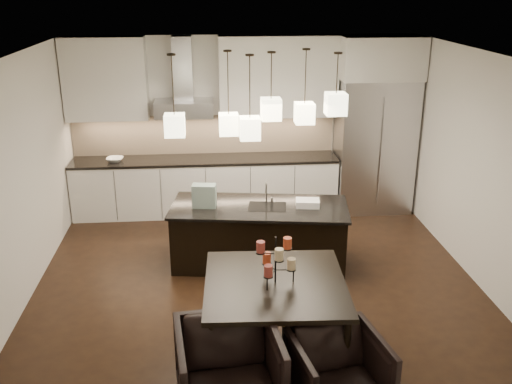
{
  "coord_description": "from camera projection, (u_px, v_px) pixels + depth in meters",
  "views": [
    {
      "loc": [
        -0.55,
        -6.31,
        3.57
      ],
      "look_at": [
        0.0,
        0.2,
        1.15
      ],
      "focal_mm": 40.0,
      "sensor_mm": 36.0,
      "label": 1
    }
  ],
  "objects": [
    {
      "name": "upper_cab_left",
      "position": [
        105.0,
        79.0,
        8.66
      ],
      "size": [
        1.25,
        0.35,
        1.25
      ],
      "primitive_type": "cube",
      "color": "silver",
      "rests_on": "wall_back"
    },
    {
      "name": "dining_table",
      "position": [
        275.0,
        318.0,
        5.69
      ],
      "size": [
        1.43,
        1.43,
        0.82
      ],
      "primitive_type": null,
      "rotation": [
        0.0,
        0.0,
        -0.05
      ],
      "color": "black",
      "rests_on": "floor"
    },
    {
      "name": "pendant_a",
      "position": [
        175.0,
        125.0,
        6.74
      ],
      "size": [
        0.24,
        0.24,
        0.26
      ],
      "primitive_type": "cube",
      "color": "#FFF8C6",
      "rests_on": "ceiling"
    },
    {
      "name": "tote_bag",
      "position": [
        204.0,
        196.0,
        7.35
      ],
      "size": [
        0.32,
        0.2,
        0.3
      ],
      "primitive_type": "cube",
      "rotation": [
        0.0,
        0.0,
        -0.14
      ],
      "color": "#1E4832",
      "rests_on": "island_top"
    },
    {
      "name": "fridge_panel",
      "position": [
        381.0,
        58.0,
        8.71
      ],
      "size": [
        1.26,
        0.72,
        0.65
      ],
      "primitive_type": "cube",
      "color": "silver",
      "rests_on": "refrigerator"
    },
    {
      "name": "island_body",
      "position": [
        259.0,
        236.0,
        7.57
      ],
      "size": [
        2.33,
        1.2,
        0.78
      ],
      "primitive_type": "cube",
      "rotation": [
        0.0,
        0.0,
        -0.14
      ],
      "color": "black",
      "rests_on": "floor"
    },
    {
      "name": "refrigerator",
      "position": [
        374.0,
        146.0,
        9.2
      ],
      "size": [
        1.2,
        0.72,
        2.15
      ],
      "primitive_type": "cube",
      "color": "#B7B7BA",
      "rests_on": "floor"
    },
    {
      "name": "lower_cabinets",
      "position": [
        206.0,
        187.0,
        9.25
      ],
      "size": [
        4.21,
        0.62,
        0.88
      ],
      "primitive_type": "cube",
      "color": "silver",
      "rests_on": "floor"
    },
    {
      "name": "ceiling",
      "position": [
        258.0,
        56.0,
        6.2
      ],
      "size": [
        5.5,
        5.5,
        0.02
      ],
      "primitive_type": "cube",
      "color": "white",
      "rests_on": "wall_back"
    },
    {
      "name": "armchair_right",
      "position": [
        338.0,
        374.0,
        4.95
      ],
      "size": [
        0.91,
        0.93,
        0.72
      ],
      "primitive_type": "imported",
      "rotation": [
        0.0,
        0.0,
        0.19
      ],
      "color": "black",
      "rests_on": "floor"
    },
    {
      "name": "fruit_bowl",
      "position": [
        115.0,
        160.0,
        8.91
      ],
      "size": [
        0.28,
        0.28,
        0.06
      ],
      "primitive_type": "imported",
      "rotation": [
        0.0,
        0.0,
        -0.09
      ],
      "color": "silver",
      "rests_on": "countertop"
    },
    {
      "name": "pendant_d",
      "position": [
        304.0,
        113.0,
        7.24
      ],
      "size": [
        0.24,
        0.24,
        0.26
      ],
      "primitive_type": "cube",
      "color": "#FFF8C6",
      "rests_on": "ceiling"
    },
    {
      "name": "pendant_f",
      "position": [
        250.0,
        128.0,
        6.72
      ],
      "size": [
        0.24,
        0.24,
        0.26
      ],
      "primitive_type": "cube",
      "color": "#FFF8C6",
      "rests_on": "ceiling"
    },
    {
      "name": "wall_right",
      "position": [
        484.0,
        172.0,
        6.91
      ],
      "size": [
        0.02,
        5.5,
        2.8
      ],
      "primitive_type": "cube",
      "color": "silver",
      "rests_on": "ground"
    },
    {
      "name": "candle_d",
      "position": [
        287.0,
        243.0,
        5.51
      ],
      "size": [
        0.09,
        0.09,
        0.11
      ],
      "primitive_type": "cylinder",
      "rotation": [
        0.0,
        0.0,
        -0.05
      ],
      "color": "#C44422",
      "rests_on": "candelabra"
    },
    {
      "name": "backsplash",
      "position": [
        204.0,
        134.0,
        9.25
      ],
      "size": [
        4.21,
        0.02,
        0.63
      ],
      "primitive_type": "cube",
      "color": "beige",
      "rests_on": "countertop"
    },
    {
      "name": "armchair_left",
      "position": [
        229.0,
        372.0,
        4.9
      ],
      "size": [
        0.97,
        0.99,
        0.82
      ],
      "primitive_type": "imported",
      "rotation": [
        0.0,
        0.0,
        0.11
      ],
      "color": "black",
      "rests_on": "floor"
    },
    {
      "name": "countertop",
      "position": [
        205.0,
        159.0,
        9.09
      ],
      "size": [
        4.21,
        0.66,
        0.04
      ],
      "primitive_type": "cube",
      "color": "black",
      "rests_on": "lower_cabinets"
    },
    {
      "name": "candle_f",
      "position": [
        279.0,
        254.0,
        5.28
      ],
      "size": [
        0.09,
        0.09,
        0.11
      ],
      "primitive_type": "cylinder",
      "rotation": [
        0.0,
        0.0,
        -0.05
      ],
      "color": "beige",
      "rests_on": "candelabra"
    },
    {
      "name": "wall_left",
      "position": [
        16.0,
        185.0,
        6.47
      ],
      "size": [
        0.02,
        5.5,
        2.8
      ],
      "primitive_type": "cube",
      "color": "silver",
      "rests_on": "ground"
    },
    {
      "name": "food_container",
      "position": [
        308.0,
        203.0,
        7.4
      ],
      "size": [
        0.33,
        0.26,
        0.09
      ],
      "primitive_type": "cube",
      "rotation": [
        0.0,
        0.0,
        -0.14
      ],
      "color": "silver",
      "rests_on": "island_top"
    },
    {
      "name": "hood_canopy",
      "position": [
        184.0,
        108.0,
        8.82
      ],
      "size": [
        0.9,
        0.52,
        0.24
      ],
      "primitive_type": "cube",
      "color": "#B7B7BA",
      "rests_on": "wall_back"
    },
    {
      "name": "wall_back",
      "position": [
        243.0,
        123.0,
        9.27
      ],
      "size": [
        5.5,
        0.02,
        2.8
      ],
      "primitive_type": "cube",
      "color": "silver",
      "rests_on": "ground"
    },
    {
      "name": "candelabra",
      "position": [
        276.0,
        260.0,
        5.46
      ],
      "size": [
        0.41,
        0.41,
        0.48
      ],
      "primitive_type": null,
      "rotation": [
        0.0,
        0.0,
        -0.05
      ],
      "color": "black",
      "rests_on": "dining_table"
    },
    {
      "name": "hood_chimney",
      "position": [
        183.0,
        68.0,
        8.72
      ],
      "size": [
        0.3,
        0.28,
        0.96
      ],
      "primitive_type": "cube",
      "color": "#B7B7BA",
      "rests_on": "hood_canopy"
    },
    {
      "name": "island_top",
      "position": [
        259.0,
        207.0,
        7.43
      ],
      "size": [
        2.41,
        1.28,
        0.04
      ],
      "primitive_type": "cube",
      "rotation": [
        0.0,
        0.0,
        -0.14
      ],
      "color": "black",
      "rests_on": "island_body"
    },
    {
      "name": "faucet",
      "position": [
        266.0,
        192.0,
        7.44
      ],
      "size": [
        0.12,
        0.22,
        0.34
      ],
      "primitive_type": null,
      "rotation": [
        0.0,
        0.0,
        -0.14
      ],
      "color": "silver",
      "rests_on": "island_top"
    },
    {
      "name": "wall_front",
      "position": [
        291.0,
        301.0,
        4.11
      ],
      "size": [
        5.5,
        0.02,
        2.8
      ],
      "primitive_type": "cube",
      "color": "silver",
      "rests_on": "ground"
    },
    {
      "name": "pendant_c",
      "position": [
        271.0,
        109.0,
        6.9
      ],
      "size": [
        0.24,
        0.24,
        0.26
      ],
      "primitive_type": "cube",
      "color": "#FFF8C6",
      "rests_on": "ceiling"
    },
    {
      "name": "candle_e",
      "position": [
        261.0,
        247.0,
        5.43
      ],
      "size": [
        0.09,
        0.09,
        0.11
      ],
      "primitive_type": "cylinder",
      "rotation": [
        0.0,
        0.0,
        -0.05
      ],
      "color": "#983830",
      "rests_on": "candelabra"
    },
    {
      "name": "pendant_e",
      "position": [
        336.0,
        104.0,
        6.8
      ],
      "size": [
        0.24,
        0.24,
        0.26
      ],
      "primitive_type": "cube",
      "color": "#FFF8C6",
      "rests_on": "ceiling"
    },
    {
      "name": "candle_b",
      "position": [
        267.0,
        258.0,
        5.6
      ],
      "size": [
        0.09,
        0.09,
        0.11
      ],
      "primitive_type": "cylinder",
      "rotation": [
        0.0,
        0.0,
        -0.05
      ],
      "color": "#C44422",
      "rests_on": "candelabra"
    },
    {
      "name": "floor",
      "position": [
        257.0,
        284.0,
        7.18
      ],
      "size": [
        5.5,
        5.5,
        0.02
      ],
      "primitive_type": "cube",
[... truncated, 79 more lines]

